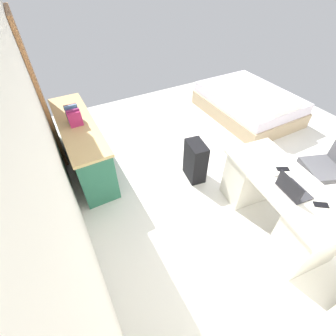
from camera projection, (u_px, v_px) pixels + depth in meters
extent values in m
plane|color=silver|center=(228.00, 163.00, 3.82)|extent=(5.72, 5.72, 0.00)
cube|color=white|center=(43.00, 137.00, 2.09)|extent=(4.36, 0.10, 2.66)
cube|color=#936038|center=(40.00, 94.00, 3.37)|extent=(0.88, 0.05, 2.04)
cube|color=silver|center=(286.00, 183.00, 2.54)|extent=(1.51, 0.83, 0.04)
cube|color=beige|center=(308.00, 239.00, 2.46)|extent=(0.47, 0.64, 0.69)
cube|color=beige|center=(251.00, 176.00, 3.12)|extent=(0.47, 0.64, 0.69)
cylinder|color=black|center=(310.00, 192.00, 3.36)|extent=(0.52, 0.52, 0.04)
cylinder|color=black|center=(315.00, 182.00, 3.23)|extent=(0.06, 0.06, 0.42)
cube|color=#4C4C51|center=(324.00, 169.00, 3.05)|extent=(0.59, 0.59, 0.08)
cube|color=#28664C|center=(83.00, 147.00, 3.54)|extent=(1.76, 0.44, 0.75)
cube|color=tan|center=(76.00, 124.00, 3.27)|extent=(1.80, 0.48, 0.04)
cube|color=#225641|center=(108.00, 166.00, 3.48)|extent=(0.67, 0.01, 0.26)
cube|color=#225641|center=(93.00, 138.00, 3.98)|extent=(0.67, 0.01, 0.26)
cube|color=tan|center=(246.00, 108.00, 4.84)|extent=(1.90, 1.40, 0.28)
cube|color=silver|center=(249.00, 97.00, 4.68)|extent=(1.84, 1.34, 0.20)
cube|color=white|center=(278.00, 105.00, 4.15)|extent=(0.48, 0.68, 0.10)
cube|color=black|center=(195.00, 161.00, 3.40)|extent=(0.39, 0.27, 0.61)
cube|color=#333338|center=(294.00, 191.00, 2.43)|extent=(0.33, 0.26, 0.02)
cube|color=black|center=(289.00, 187.00, 2.33)|extent=(0.31, 0.05, 0.19)
ellipsoid|color=white|center=(277.00, 174.00, 2.60)|extent=(0.07, 0.11, 0.03)
cube|color=black|center=(321.00, 205.00, 2.30)|extent=(0.13, 0.15, 0.01)
cube|color=black|center=(283.00, 169.00, 2.67)|extent=(0.12, 0.15, 0.01)
cube|color=#A52558|center=(75.00, 120.00, 3.12)|extent=(0.04, 0.17, 0.20)
cube|color=#712150|center=(75.00, 117.00, 3.14)|extent=(0.04, 0.17, 0.23)
cube|color=#1C6966|center=(74.00, 117.00, 3.17)|extent=(0.03, 0.17, 0.20)
cube|color=#6850A5|center=(74.00, 116.00, 3.20)|extent=(0.03, 0.17, 0.19)
cube|color=slate|center=(72.00, 113.00, 3.22)|extent=(0.04, 0.17, 0.23)
cube|color=brown|center=(72.00, 112.00, 3.24)|extent=(0.04, 0.17, 0.22)
cone|color=gold|center=(69.00, 108.00, 3.43)|extent=(0.08, 0.08, 0.11)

